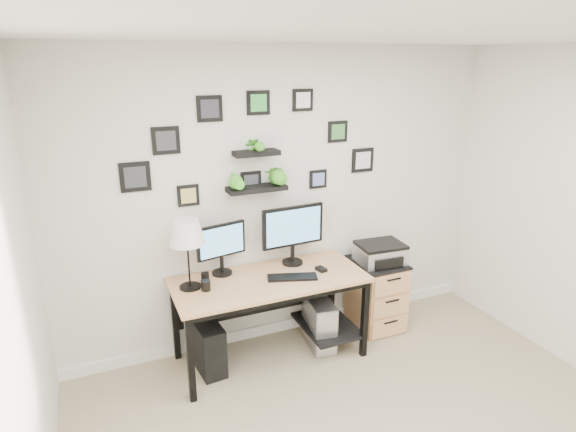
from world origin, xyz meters
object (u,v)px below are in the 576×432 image
table_lamp (187,234)px  pc_tower_black (207,346)px  monitor_left (221,245)px  printer (380,253)px  desk (272,289)px  mug (206,285)px  pc_tower_grey (319,322)px  monitor_right (293,230)px  file_cabinet (376,294)px

table_lamp → pc_tower_black: (0.10, -0.04, -0.99)m
monitor_left → printer: 1.49m
monitor_left → pc_tower_black: size_ratio=1.04×
desk → mug: 0.60m
pc_tower_grey → monitor_right: bearing=132.4°
desk → file_cabinet: desk is taller
mug → printer: size_ratio=0.19×
mug → printer: 1.66m
desk → monitor_right: monitor_right is taller
monitor_left → file_cabinet: 1.61m
pc_tower_black → file_cabinet: file_cabinet is taller
pc_tower_grey → printer: 0.85m
monitor_left → table_lamp: bearing=-154.5°
monitor_right → printer: size_ratio=1.31×
monitor_right → printer: 0.89m
desk → monitor_left: size_ratio=3.61×
desk → monitor_right: (0.26, 0.16, 0.44)m
desk → pc_tower_grey: 0.60m
mug → pc_tower_grey: mug is taller
monitor_left → pc_tower_grey: size_ratio=0.94×
pc_tower_black → printer: 1.75m
monitor_left → printer: bearing=-6.7°
mug → desk: bearing=4.1°
table_lamp → file_cabinet: bearing=0.1°
file_cabinet → printer: (-0.00, -0.03, 0.43)m
pc_tower_grey → printer: (0.65, 0.06, 0.54)m
desk → table_lamp: table_lamp is taller
monitor_right → table_lamp: (-0.94, -0.11, 0.14)m
mug → printer: bearing=2.4°
monitor_right → mug: size_ratio=6.75×
pc_tower_grey → file_cabinet: bearing=7.7°
monitor_right → table_lamp: table_lamp is taller
monitor_left → monitor_right: monitor_right is taller
table_lamp → pc_tower_black: table_lamp is taller
desk → monitor_left: monitor_left is taller
table_lamp → pc_tower_grey: (1.11, -0.08, -0.98)m
pc_tower_black → pc_tower_grey: bearing=-8.1°
desk → monitor_left: bearing=151.7°
desk → printer: (1.09, 0.03, 0.14)m
printer → pc_tower_grey: bearing=-174.9°
monitor_left → printer: (1.46, -0.17, -0.24)m
table_lamp → mug: size_ratio=6.68×
monitor_right → file_cabinet: (0.83, -0.11, -0.73)m
monitor_right → pc_tower_black: 1.20m
desk → printer: 1.10m
table_lamp → printer: 1.82m
monitor_right → file_cabinet: 1.11m
table_lamp → printer: bearing=-0.8°
table_lamp → mug: bearing=-42.8°
file_cabinet → table_lamp: bearing=-179.9°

